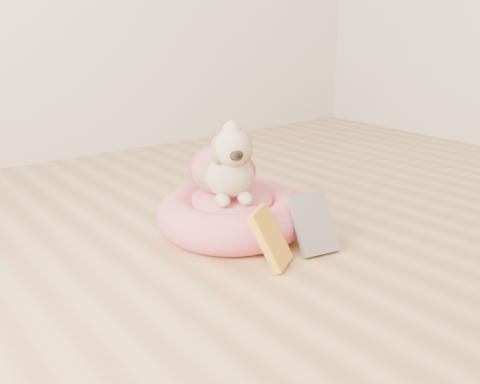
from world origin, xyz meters
TOP-DOWN VIEW (x-y plane):
  - floor at (0.00, 0.00)m, footprint 4.50×4.50m
  - pet_bed at (-0.11, 0.79)m, footprint 0.57×0.57m
  - dog at (-0.12, 0.82)m, footprint 0.42×0.49m
  - book_yellow at (-0.18, 0.48)m, footprint 0.18×0.18m
  - book_white at (0.02, 0.48)m, footprint 0.17×0.16m

SIDE VIEW (x-z plane):
  - floor at x=0.00m, z-range 0.00..0.00m
  - pet_bed at x=-0.11m, z-range 0.00..0.14m
  - book_yellow at x=-0.18m, z-range 0.00..0.19m
  - book_white at x=0.02m, z-range 0.00..0.20m
  - dog at x=-0.12m, z-range 0.15..0.45m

